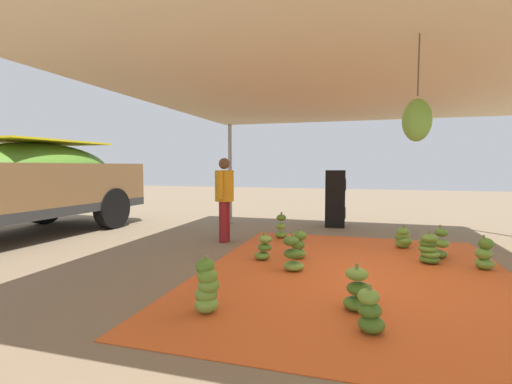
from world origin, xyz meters
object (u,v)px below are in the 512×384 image
object	(u,v)px
banana_bunch_5	(440,245)
banana_bunch_8	(207,287)
banana_bunch_10	(264,248)
banana_bunch_7	(485,255)
worker_0	(224,193)
banana_bunch_2	(370,312)
banana_bunch_0	(293,255)
banana_bunch_4	(429,250)
banana_bunch_3	(358,291)
banana_bunch_6	(281,227)
speaker_stack	(335,199)
banana_bunch_9	(403,238)
banana_bunch_1	(299,246)

from	to	relation	value
banana_bunch_5	banana_bunch_8	size ratio (longest dim) A/B	0.93
banana_bunch_5	banana_bunch_10	distance (m)	2.93
banana_bunch_7	worker_0	xyz separation A→B (m)	(0.84, 4.43, 0.76)
banana_bunch_10	worker_0	xyz separation A→B (m)	(1.21, 1.15, 0.80)
banana_bunch_2	banana_bunch_8	size ratio (longest dim) A/B	0.73
banana_bunch_0	banana_bunch_5	bearing A→B (deg)	-58.15
banana_bunch_4	banana_bunch_5	size ratio (longest dim) A/B	0.93
banana_bunch_4	banana_bunch_10	world-z (taller)	banana_bunch_4
banana_bunch_5	worker_0	bearing A→B (deg)	85.46
banana_bunch_3	banana_bunch_7	bearing A→B (deg)	-40.57
banana_bunch_5	banana_bunch_0	bearing A→B (deg)	121.85
banana_bunch_5	banana_bunch_6	bearing A→B (deg)	71.82
banana_bunch_0	banana_bunch_8	distance (m)	1.84
speaker_stack	banana_bunch_6	bearing A→B (deg)	152.11
banana_bunch_5	banana_bunch_6	distance (m)	3.05
banana_bunch_5	banana_bunch_8	distance (m)	4.20
banana_bunch_3	banana_bunch_10	world-z (taller)	banana_bunch_3
banana_bunch_3	worker_0	bearing A→B (deg)	42.15
banana_bunch_3	banana_bunch_10	bearing A→B (deg)	41.10
banana_bunch_2	banana_bunch_4	size ratio (longest dim) A/B	0.85
worker_0	speaker_stack	size ratio (longest dim) A/B	1.19
speaker_stack	banana_bunch_10	bearing A→B (deg)	166.73
banana_bunch_0	banana_bunch_7	bearing A→B (deg)	-72.58
banana_bunch_3	banana_bunch_6	distance (m)	3.91
banana_bunch_9	banana_bunch_5	bearing A→B (deg)	-142.64
banana_bunch_3	banana_bunch_1	bearing A→B (deg)	26.21
banana_bunch_5	speaker_stack	size ratio (longest dim) A/B	0.39
banana_bunch_6	worker_0	bearing A→B (deg)	121.77
banana_bunch_6	banana_bunch_7	size ratio (longest dim) A/B	1.09
speaker_stack	banana_bunch_8	bearing A→B (deg)	171.40
banana_bunch_5	banana_bunch_7	bearing A→B (deg)	-137.00
banana_bunch_1	banana_bunch_2	distance (m)	2.69
banana_bunch_9	worker_0	distance (m)	3.54
banana_bunch_10	banana_bunch_1	bearing A→B (deg)	-65.92
banana_bunch_3	banana_bunch_9	size ratio (longest dim) A/B	1.18
worker_0	speaker_stack	world-z (taller)	worker_0
banana_bunch_6	banana_bunch_9	bearing A→B (deg)	-96.78
banana_bunch_7	banana_bunch_9	bearing A→B (deg)	39.96
banana_bunch_3	banana_bunch_7	distance (m)	2.74
banana_bunch_10	worker_0	world-z (taller)	worker_0
banana_bunch_9	speaker_stack	world-z (taller)	speaker_stack
banana_bunch_5	worker_0	xyz separation A→B (m)	(0.31, 3.94, 0.75)
banana_bunch_2	banana_bunch_10	world-z (taller)	banana_bunch_10
banana_bunch_8	banana_bunch_3	bearing A→B (deg)	-71.46
banana_bunch_1	banana_bunch_3	size ratio (longest dim) A/B	1.01
banana_bunch_9	banana_bunch_10	xyz separation A→B (m)	(-1.56, 2.28, 0.00)
banana_bunch_7	banana_bunch_9	world-z (taller)	banana_bunch_7
banana_bunch_7	banana_bunch_1	bearing A→B (deg)	92.69
banana_bunch_8	banana_bunch_10	size ratio (longest dim) A/B	1.31
banana_bunch_2	banana_bunch_7	bearing A→B (deg)	-32.78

